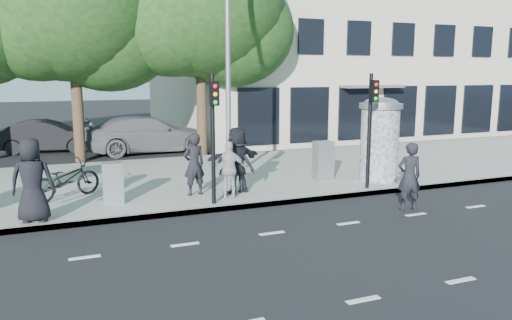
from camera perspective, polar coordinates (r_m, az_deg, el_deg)
name	(u,v)px	position (r m, az deg, el deg)	size (l,w,h in m)	color
ground	(300,254)	(10.15, 5.08, -10.66)	(120.00, 120.00, 0.00)	black
sidewalk	(199,178)	(16.89, -6.55, -2.03)	(40.00, 8.00, 0.15)	gray
curb	(239,207)	(13.23, -1.94, -5.35)	(40.00, 0.10, 0.16)	slate
lane_dash_near	(363,300)	(8.41, 12.16, -15.36)	(32.00, 0.12, 0.01)	silver
lane_dash_far	(272,233)	(11.34, 1.83, -8.36)	(32.00, 0.12, 0.01)	silver
ad_column_right	(380,137)	(16.38, 13.95, 2.55)	(1.36, 1.36, 2.65)	beige
traffic_pole_near	(213,125)	(12.87, -4.89, 3.97)	(0.22, 0.31, 3.40)	black
traffic_pole_far	(371,119)	(14.99, 12.98, 4.60)	(0.22, 0.31, 3.40)	black
street_lamp	(228,32)	(15.98, -3.18, 14.35)	(0.25, 0.93, 8.00)	slate
tree_near_left	(71,7)	(21.31, -20.35, 16.10)	(6.80, 6.80, 8.97)	#38281C
tree_center	(200,5)	(21.73, -6.45, 17.16)	(7.00, 7.00, 9.30)	#38281C
building	(327,34)	(32.89, 8.16, 14.10)	(20.30, 15.85, 12.00)	#BAB19B
ped_a	(32,180)	(12.54, -24.21, -2.13)	(0.96, 0.62, 1.96)	black
ped_b	(194,164)	(14.08, -7.10, -0.51)	(0.64, 0.42, 1.75)	black
ped_d	(237,165)	(14.31, -2.17, -0.52)	(1.05, 0.60, 1.63)	black
ped_e	(230,170)	(13.71, -3.01, -1.10)	(0.93, 0.53, 1.58)	#A7A7AA
ped_f	(237,160)	(14.24, -2.20, 0.00)	(1.77, 0.64, 1.91)	black
man_road	(409,176)	(13.59, 17.11, -1.81)	(0.65, 0.43, 1.79)	black
bicycle	(66,179)	(14.60, -20.92, -2.09)	(2.03, 0.71, 1.07)	black
cabinet_left	(113,183)	(13.69, -16.04, -2.54)	(0.52, 0.38, 1.09)	gray
cabinet_right	(323,160)	(16.24, 7.67, -0.04)	(0.59, 0.43, 1.24)	gray
car_mid	(48,136)	(24.43, -22.68, 2.52)	(4.42, 1.54, 1.46)	black
car_right	(148,134)	(23.00, -12.23, 2.89)	(5.68, 2.31, 1.65)	slate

